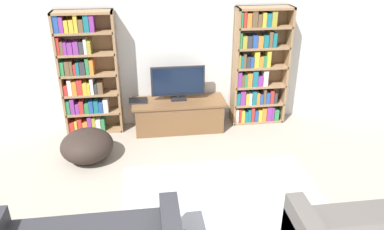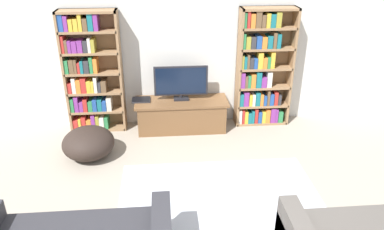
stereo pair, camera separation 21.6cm
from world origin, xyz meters
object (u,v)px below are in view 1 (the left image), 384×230
bookshelf_left (86,75)px  laptop (138,101)px  tv_stand (179,115)px  beanbag_ottoman (87,146)px  bookshelf_right (257,69)px  television (178,82)px

bookshelf_left → laptop: size_ratio=6.55×
tv_stand → beanbag_ottoman: bearing=-151.0°
bookshelf_right → tv_stand: size_ratio=1.29×
bookshelf_left → television: 1.43m
laptop → beanbag_ottoman: bearing=-131.7°
tv_stand → laptop: size_ratio=5.06×
television → bookshelf_right: bearing=4.3°
bookshelf_left → bookshelf_right: same height
laptop → beanbag_ottoman: laptop is taller
laptop → beanbag_ottoman: 1.14m
laptop → bookshelf_left: bearing=173.2°
laptop → bookshelf_right: bearing=2.6°
laptop → television: bearing=-0.8°
bookshelf_left → bookshelf_right: bearing=-0.0°
bookshelf_left → laptop: 0.89m
television → laptop: 0.70m
laptop → beanbag_ottoman: (-0.73, -0.82, -0.30)m
bookshelf_right → beanbag_ottoman: size_ratio=2.62×
television → beanbag_ottoman: size_ratio=1.16×
tv_stand → television: bearing=90.0°
beanbag_ottoman → bookshelf_left: bearing=92.5°
bookshelf_left → laptop: (0.77, -0.09, -0.43)m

